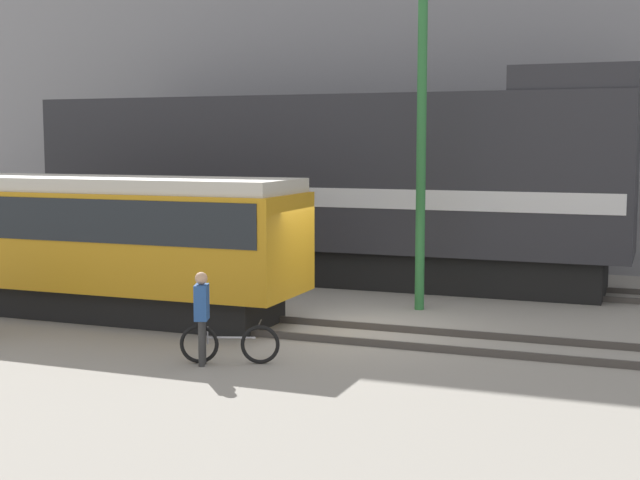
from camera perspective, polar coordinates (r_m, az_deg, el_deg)
ground_plane at (r=18.70m, az=2.41°, el=-5.70°), size 120.00×120.00×0.00m
track_near at (r=18.03m, az=1.67°, el=-5.92°), size 60.00×1.50×0.14m
track_far at (r=24.20m, az=6.89°, el=-2.80°), size 60.00×1.51×0.14m
building_backdrop at (r=30.89m, az=10.37°, el=12.22°), size 43.55×6.00×14.23m
freight_locomotive at (r=24.80m, az=0.47°, el=3.53°), size 16.51×3.04×5.71m
streetcar at (r=20.58m, az=-14.46°, el=0.23°), size 9.80×2.54×3.11m
bicycle at (r=15.84m, az=-5.80°, el=-6.64°), size 1.69×0.72×0.75m
person at (r=15.64m, az=-7.58°, el=-4.41°), size 0.33×0.41×1.65m
utility_pole_center at (r=20.56m, az=6.49°, el=5.38°), size 0.22×0.22×7.13m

